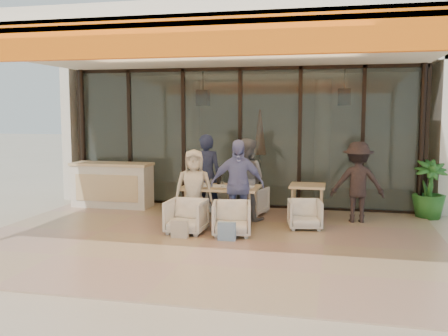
% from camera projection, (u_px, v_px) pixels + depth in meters
% --- Properties ---
extents(ground, '(70.00, 70.00, 0.00)m').
position_uv_depth(ground, '(207.00, 239.00, 8.66)').
color(ground, '#C6B293').
rests_on(ground, ground).
extents(terrace_floor, '(8.00, 6.00, 0.01)m').
position_uv_depth(terrace_floor, '(207.00, 239.00, 8.66)').
color(terrace_floor, '#A67E65').
rests_on(terrace_floor, ground).
extents(terrace_structure, '(8.00, 6.00, 3.40)m').
position_uv_depth(terrace_structure, '(202.00, 47.00, 8.03)').
color(terrace_structure, silver).
rests_on(terrace_structure, ground).
extents(glass_storefront, '(8.08, 0.10, 3.20)m').
position_uv_depth(glass_storefront, '(240.00, 138.00, 11.38)').
color(glass_storefront, '#9EADA3').
rests_on(glass_storefront, ground).
extents(interior_block, '(9.05, 3.62, 3.52)m').
position_uv_depth(interior_block, '(257.00, 111.00, 13.55)').
color(interior_block, silver).
rests_on(interior_block, ground).
extents(host_counter, '(1.85, 0.65, 1.04)m').
position_uv_depth(host_counter, '(112.00, 185.00, 11.46)').
color(host_counter, silver).
rests_on(host_counter, ground).
extents(dining_table, '(1.50, 0.90, 0.93)m').
position_uv_depth(dining_table, '(221.00, 189.00, 9.82)').
color(dining_table, '#E3C08A').
rests_on(dining_table, ground).
extents(chair_far_left, '(0.63, 0.60, 0.60)m').
position_uv_depth(chair_far_left, '(212.00, 199.00, 10.87)').
color(chair_far_left, white).
rests_on(chair_far_left, ground).
extents(chair_far_right, '(0.79, 0.76, 0.67)m').
position_uv_depth(chair_far_right, '(250.00, 199.00, 10.68)').
color(chair_far_right, white).
rests_on(chair_far_right, ground).
extents(chair_near_left, '(0.69, 0.65, 0.69)m').
position_uv_depth(chair_near_left, '(186.00, 215.00, 9.02)').
color(chair_near_left, white).
rests_on(chair_near_left, ground).
extents(chair_near_right, '(0.77, 0.74, 0.69)m').
position_uv_depth(chair_near_right, '(232.00, 217.00, 8.84)').
color(chair_near_right, white).
rests_on(chair_near_right, ground).
extents(diner_navy, '(0.68, 0.48, 1.75)m').
position_uv_depth(diner_navy, '(206.00, 176.00, 10.32)').
color(diner_navy, '#181B35').
rests_on(diner_navy, ground).
extents(diner_grey, '(0.96, 0.84, 1.67)m').
position_uv_depth(diner_grey, '(246.00, 179.00, 10.14)').
color(diner_grey, slate).
rests_on(diner_grey, ground).
extents(diner_cream, '(0.82, 0.62, 1.50)m').
position_uv_depth(diner_cream, '(194.00, 189.00, 9.46)').
color(diner_cream, beige).
rests_on(diner_cream, ground).
extents(diner_periwinkle, '(1.06, 0.63, 1.70)m').
position_uv_depth(diner_periwinkle, '(237.00, 185.00, 9.27)').
color(diner_periwinkle, '#747DC2').
rests_on(diner_periwinkle, ground).
extents(tote_bag_cream, '(0.30, 0.10, 0.34)m').
position_uv_depth(tote_bag_cream, '(180.00, 229.00, 8.66)').
color(tote_bag_cream, silver).
rests_on(tote_bag_cream, ground).
extents(tote_bag_blue, '(0.30, 0.10, 0.34)m').
position_uv_depth(tote_bag_blue, '(227.00, 232.00, 8.47)').
color(tote_bag_blue, '#99BFD8').
rests_on(tote_bag_blue, ground).
extents(side_table, '(0.70, 0.70, 0.74)m').
position_uv_depth(side_table, '(308.00, 190.00, 10.04)').
color(side_table, '#E3C08A').
rests_on(side_table, ground).
extents(side_chair, '(0.70, 0.66, 0.62)m').
position_uv_depth(side_chair, '(305.00, 213.00, 9.36)').
color(side_chair, white).
rests_on(side_chair, ground).
extents(standing_woman, '(1.09, 0.69, 1.62)m').
position_uv_depth(standing_woman, '(358.00, 183.00, 9.84)').
color(standing_woman, black).
rests_on(standing_woman, ground).
extents(potted_palm, '(0.77, 0.77, 1.22)m').
position_uv_depth(potted_palm, '(429.00, 189.00, 10.31)').
color(potted_palm, '#1E5919').
rests_on(potted_palm, ground).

